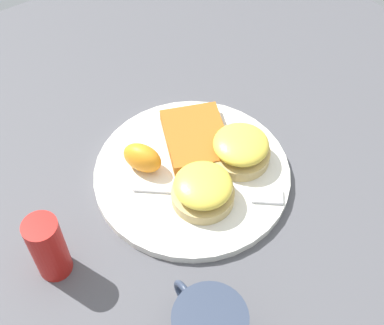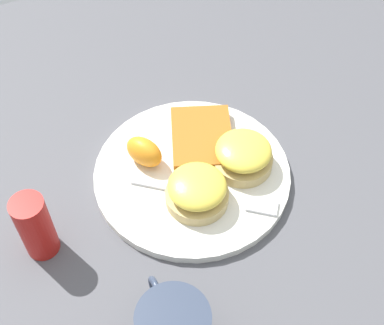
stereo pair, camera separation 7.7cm
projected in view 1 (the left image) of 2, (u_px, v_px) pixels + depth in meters
The scene contains 8 objects.
ground_plane at pixel (192, 177), 0.80m from camera, with size 1.10×1.10×0.00m, color #4C4C51.
plate at pixel (192, 174), 0.79m from camera, with size 0.29×0.29×0.01m, color silver.
sandwich_benedict_left at pixel (203, 189), 0.74m from camera, with size 0.09×0.09×0.05m.
sandwich_benedict_right at pixel (241, 149), 0.78m from camera, with size 0.09×0.09×0.05m.
hashbrown_patty at pixel (196, 138), 0.81m from camera, with size 0.12×0.09×0.02m, color #A85E1E.
orange_wedge at pixel (142, 158), 0.77m from camera, with size 0.06×0.04×0.04m, color orange.
fork at pixel (218, 193), 0.76m from camera, with size 0.15×0.18×0.00m.
condiment_bottle at pixel (48, 248), 0.66m from camera, with size 0.04×0.04×0.10m, color #B21914.
Camera 1 is at (-0.40, 0.27, 0.64)m, focal length 50.00 mm.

